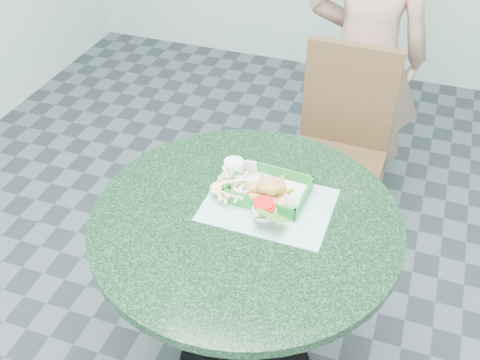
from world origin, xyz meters
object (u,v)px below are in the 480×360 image
(sauce_ramekin, at_px, (232,171))
(diner_person, at_px, (365,55))
(cafe_table, at_px, (245,261))
(dining_chair, at_px, (340,141))
(crab_sandwich, at_px, (271,195))
(food_basket, at_px, (268,197))

(sauce_ramekin, bearing_deg, diner_person, 75.95)
(diner_person, bearing_deg, cafe_table, 75.91)
(dining_chair, relative_size, diner_person, 0.60)
(cafe_table, xyz_separation_m, sauce_ramekin, (-0.10, 0.15, 0.22))
(diner_person, distance_m, crab_sandwich, 1.09)
(dining_chair, relative_size, crab_sandwich, 7.44)
(cafe_table, relative_size, diner_person, 0.60)
(cafe_table, distance_m, food_basket, 0.22)
(cafe_table, bearing_deg, crab_sandwich, 60.23)
(dining_chair, bearing_deg, food_basket, -97.20)
(food_basket, bearing_deg, diner_person, 83.41)
(food_basket, xyz_separation_m, crab_sandwich, (0.01, -0.03, 0.03))
(cafe_table, height_order, crab_sandwich, crab_sandwich)
(dining_chair, bearing_deg, cafe_table, -98.36)
(diner_person, relative_size, crab_sandwich, 12.30)
(crab_sandwich, xyz_separation_m, sauce_ramekin, (-0.15, 0.07, 0.00))
(food_basket, height_order, crab_sandwich, crab_sandwich)
(cafe_table, xyz_separation_m, crab_sandwich, (0.05, 0.09, 0.22))
(cafe_table, height_order, sauce_ramekin, sauce_ramekin)
(dining_chair, height_order, diner_person, diner_person)
(dining_chair, distance_m, diner_person, 0.42)
(diner_person, distance_m, sauce_ramekin, 1.05)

